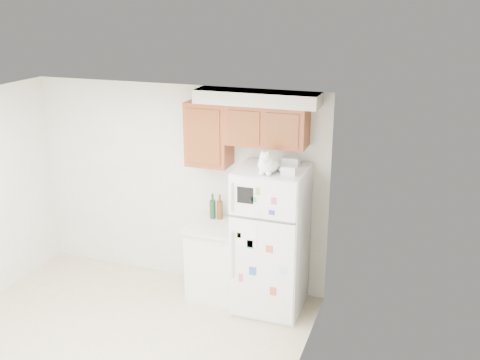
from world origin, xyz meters
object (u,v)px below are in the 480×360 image
at_px(storage_box_front, 288,170).
at_px(bottle_amber, 220,207).
at_px(storage_box_back, 290,162).
at_px(refrigerator, 271,240).
at_px(cat, 268,164).
at_px(bottle_green, 213,206).
at_px(base_counter, 217,259).

bearing_deg(storage_box_front, bottle_amber, 150.13).
relative_size(storage_box_back, storage_box_front, 1.20).
height_order(refrigerator, storage_box_back, storage_box_back).
relative_size(cat, bottle_green, 1.27).
distance_m(base_counter, bottle_green, 0.65).
distance_m(cat, bottle_green, 1.16).
height_order(base_counter, storage_box_front, storage_box_front).
relative_size(storage_box_front, bottle_amber, 0.49).
distance_m(refrigerator, cat, 0.97).
height_order(storage_box_back, bottle_green, storage_box_back).
bearing_deg(cat, refrigerator, 90.05).
distance_m(storage_box_back, bottle_amber, 1.11).
distance_m(base_counter, bottle_amber, 0.64).
relative_size(bottle_green, bottle_amber, 1.02).
bearing_deg(bottle_amber, refrigerator, -19.29).
xyz_separation_m(base_counter, bottle_green, (-0.11, 0.17, 0.61)).
xyz_separation_m(refrigerator, storage_box_back, (0.17, 0.16, 0.90)).
xyz_separation_m(cat, storage_box_back, (0.17, 0.32, -0.06)).
xyz_separation_m(storage_box_front, bottle_amber, (-0.93, 0.39, -0.67)).
distance_m(refrigerator, bottle_green, 0.87).
distance_m(storage_box_back, storage_box_front, 0.30).
xyz_separation_m(storage_box_back, bottle_amber, (-0.88, 0.09, -0.68)).
distance_m(base_counter, cat, 1.53).
height_order(storage_box_back, bottle_amber, storage_box_back).
bearing_deg(storage_box_front, cat, -179.20).
relative_size(refrigerator, storage_box_back, 9.44).
height_order(storage_box_front, bottle_amber, storage_box_front).
relative_size(cat, storage_box_front, 2.66).
bearing_deg(storage_box_front, storage_box_back, 92.90).
distance_m(cat, storage_box_back, 0.37).
height_order(base_counter, bottle_amber, bottle_amber).
height_order(bottle_green, bottle_amber, bottle_green).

